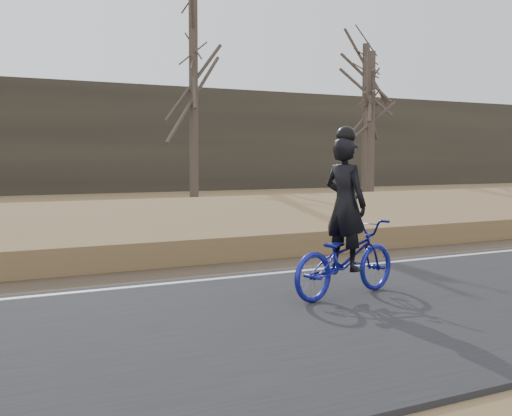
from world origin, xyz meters
TOP-DOWN VIEW (x-y plane):
  - ground at (0.00, 0.00)m, footprint 120.00×120.00m
  - road at (0.00, -2.50)m, footprint 120.00×6.00m
  - edge_line at (0.00, 0.20)m, footprint 120.00×0.12m
  - shoulder at (0.00, 1.20)m, footprint 120.00×1.60m
  - embankment at (0.00, 4.20)m, footprint 120.00×5.00m
  - ballast at (0.00, 8.00)m, footprint 120.00×3.00m
  - railroad at (0.00, 8.00)m, footprint 120.00×2.40m
  - cyclist at (1.69, -1.85)m, footprint 2.02×1.06m
  - bare_tree_center at (8.16, 16.41)m, footprint 0.36×0.36m
  - bare_tree_right at (15.19, 14.01)m, footprint 0.36×0.36m
  - bare_tree_far_right at (18.04, 17.86)m, footprint 0.36×0.36m

SIDE VIEW (x-z plane):
  - ground at x=0.00m, z-range 0.00..0.00m
  - shoulder at x=0.00m, z-range 0.00..0.04m
  - road at x=0.00m, z-range 0.00..0.06m
  - edge_line at x=0.00m, z-range 0.06..0.07m
  - embankment at x=0.00m, z-range 0.00..0.44m
  - ballast at x=0.00m, z-range 0.00..0.45m
  - railroad at x=0.00m, z-range 0.38..0.67m
  - cyclist at x=1.69m, z-range -0.36..1.91m
  - bare_tree_right at x=15.19m, z-range 0.00..6.34m
  - bare_tree_far_right at x=18.04m, z-range 0.00..7.41m
  - bare_tree_center at x=8.16m, z-range 0.00..8.63m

